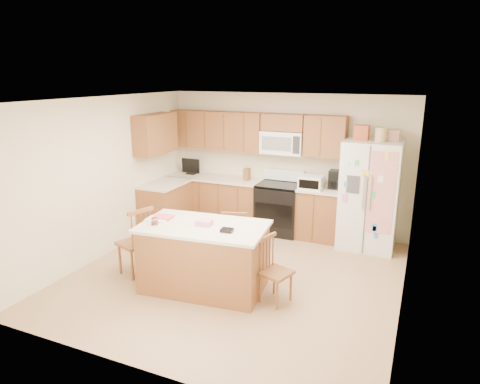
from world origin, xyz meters
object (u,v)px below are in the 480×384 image
at_px(stove, 279,207).
at_px(refrigerator, 370,194).
at_px(windsor_chair_back, 235,240).
at_px(windsor_chair_right, 274,272).
at_px(windsor_chair_left, 136,243).
at_px(island, 204,257).

height_order(stove, refrigerator, refrigerator).
bearing_deg(windsor_chair_back, windsor_chair_right, -39.44).
bearing_deg(windsor_chair_left, windsor_chair_right, 1.36).
relative_size(stove, windsor_chair_left, 1.11).
height_order(refrigerator, windsor_chair_right, refrigerator).
bearing_deg(windsor_chair_right, island, -177.08).
relative_size(windsor_chair_left, windsor_chair_back, 1.11).
bearing_deg(refrigerator, windsor_chair_left, -140.67).
bearing_deg(windsor_chair_back, island, -98.46).
xyz_separation_m(stove, windsor_chair_right, (0.74, -2.40, -0.07)).
relative_size(island, windsor_chair_back, 1.92).
xyz_separation_m(stove, island, (-0.24, -2.45, -0.01)).
bearing_deg(windsor_chair_left, stove, 61.31).
bearing_deg(refrigerator, island, -127.21).
relative_size(stove, island, 0.65).
xyz_separation_m(windsor_chair_back, windsor_chair_right, (0.87, -0.71, -0.02)).
distance_m(windsor_chair_back, windsor_chair_right, 1.12).
xyz_separation_m(refrigerator, island, (-1.81, -2.39, -0.46)).
distance_m(refrigerator, windsor_chair_left, 3.79).
height_order(island, windsor_chair_back, island).
distance_m(island, windsor_chair_left, 1.10).
relative_size(refrigerator, windsor_chair_right, 2.37).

